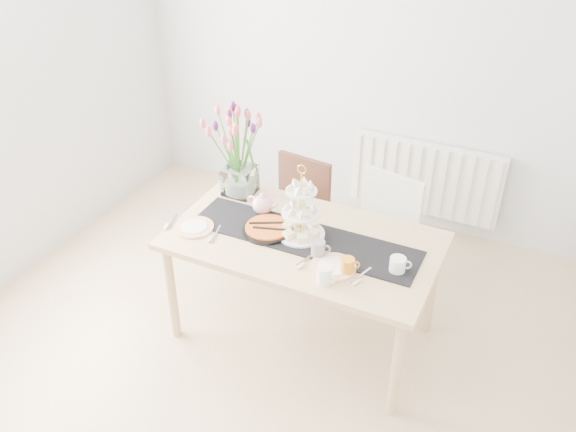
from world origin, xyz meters
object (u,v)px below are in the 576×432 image
at_px(mug_orange, 347,266).
at_px(plate_right, 333,267).
at_px(cake_stand, 301,218).
at_px(mug_grey, 318,249).
at_px(chair_brown, 296,208).
at_px(dining_table, 303,249).
at_px(tulip_vase, 238,140).
at_px(plate_left, 194,227).
at_px(radiator, 425,178).
at_px(cream_jug, 398,265).
at_px(chair_white, 381,230).
at_px(tart_tin, 268,229).
at_px(teapot, 263,204).
at_px(mug_white, 325,275).

distance_m(mug_orange, plate_right, 0.09).
bearing_deg(cake_stand, mug_grey, -38.87).
xyz_separation_m(chair_brown, mug_grey, (0.50, -0.78, 0.31)).
height_order(dining_table, tulip_vase, tulip_vase).
distance_m(dining_table, plate_left, 0.68).
xyz_separation_m(radiator, cream_jug, (0.24, -1.63, 0.35)).
distance_m(dining_table, plate_right, 0.34).
distance_m(chair_white, cream_jug, 0.80).
bearing_deg(cake_stand, tart_tin, -166.44).
bearing_deg(cream_jug, plate_left, 167.46).
bearing_deg(dining_table, chair_brown, 118.32).
distance_m(chair_brown, mug_grey, 0.97).
xyz_separation_m(radiator, chair_white, (-0.06, -0.94, 0.07)).
relative_size(teapot, mug_white, 2.12).
height_order(tulip_vase, teapot, tulip_vase).
xyz_separation_m(mug_grey, plate_left, (-0.79, -0.07, -0.04)).
bearing_deg(tart_tin, chair_white, 51.25).
xyz_separation_m(cream_jug, tart_tin, (-0.82, 0.04, -0.03)).
bearing_deg(dining_table, plate_right, -35.70).
height_order(tart_tin, mug_grey, mug_grey).
xyz_separation_m(radiator, plate_right, (-0.09, -1.75, 0.31)).
relative_size(dining_table, chair_white, 1.79).
xyz_separation_m(mug_orange, plate_right, (-0.08, 0.00, -0.04)).
distance_m(chair_brown, tart_tin, 0.75).
xyz_separation_m(cream_jug, plate_left, (-1.24, -0.13, -0.04)).
relative_size(chair_brown, mug_grey, 8.83).
distance_m(teapot, mug_white, 0.77).
xyz_separation_m(cream_jug, plate_right, (-0.33, -0.13, -0.04)).
distance_m(mug_white, plate_right, 0.14).
relative_size(cake_stand, plate_left, 1.76).
relative_size(chair_brown, cake_stand, 2.00).
bearing_deg(dining_table, tulip_vase, 153.63).
bearing_deg(tart_tin, mug_grey, -13.92).
distance_m(dining_table, chair_brown, 0.77).
bearing_deg(chair_brown, mug_grey, -50.53).
xyz_separation_m(tart_tin, mug_white, (0.49, -0.30, 0.03)).
xyz_separation_m(teapot, mug_orange, (0.70, -0.33, -0.02)).
distance_m(dining_table, cake_stand, 0.20).
bearing_deg(tart_tin, teapot, 126.44).
distance_m(radiator, cream_jug, 1.68).
distance_m(cream_jug, plate_right, 0.35).
distance_m(dining_table, mug_grey, 0.23).
relative_size(chair_brown, chair_white, 0.95).
bearing_deg(chair_white, tulip_vase, -148.58).
height_order(mug_grey, mug_white, mug_white).
bearing_deg(teapot, plate_right, -22.40).
relative_size(tulip_vase, mug_grey, 7.26).
height_order(cream_jug, plate_right, cream_jug).
distance_m(tulip_vase, mug_grey, 0.92).
bearing_deg(teapot, plate_left, -126.47).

